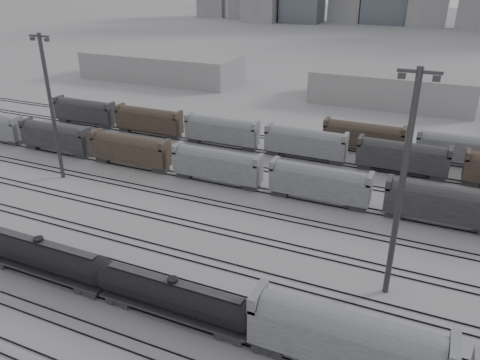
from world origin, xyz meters
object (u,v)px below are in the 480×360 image
at_px(tank_car_a, 42,255).
at_px(hopper_car_a, 346,338).
at_px(tank_car_b, 174,296).
at_px(light_mast_c, 402,184).

xyz_separation_m(tank_car_a, hopper_car_a, (34.20, 0.00, 0.95)).
xyz_separation_m(tank_car_b, light_mast_c, (18.74, 12.89, 10.25)).
relative_size(hopper_car_a, light_mast_c, 0.70).
distance_m(tank_car_a, hopper_car_a, 34.22).
xyz_separation_m(hopper_car_a, light_mast_c, (1.77, 12.89, 9.15)).
relative_size(tank_car_b, hopper_car_a, 1.09).
xyz_separation_m(tank_car_a, tank_car_b, (17.23, -0.00, -0.15)).
height_order(tank_car_b, hopper_car_a, hopper_car_a).
relative_size(tank_car_a, light_mast_c, 0.80).
bearing_deg(tank_car_b, tank_car_a, 180.00).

